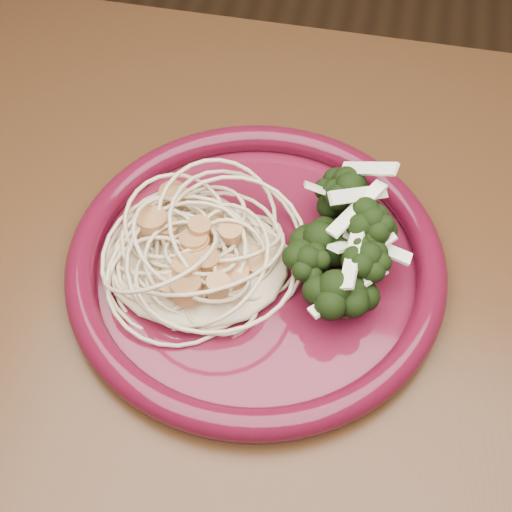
{
  "coord_description": "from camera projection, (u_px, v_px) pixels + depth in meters",
  "views": [
    {
      "loc": [
        0.08,
        -0.27,
        1.23
      ],
      "look_at": [
        0.01,
        0.06,
        0.77
      ],
      "focal_mm": 50.0,
      "sensor_mm": 36.0,
      "label": 1
    }
  ],
  "objects": [
    {
      "name": "dining_table",
      "position": [
        231.0,
        392.0,
        0.63
      ],
      "size": [
        1.2,
        0.8,
        0.75
      ],
      "color": "#472814",
      "rests_on": "ground"
    },
    {
      "name": "dinner_plate",
      "position": [
        256.0,
        262.0,
        0.58
      ],
      "size": [
        0.36,
        0.36,
        0.03
      ],
      "rotation": [
        0.0,
        0.0,
        0.19
      ],
      "color": "#540E20",
      "rests_on": "dining_table"
    },
    {
      "name": "spaghetti_pile",
      "position": [
        195.0,
        252.0,
        0.57
      ],
      "size": [
        0.17,
        0.16,
        0.03
      ],
      "primitive_type": "ellipsoid",
      "rotation": [
        0.0,
        0.0,
        0.19
      ],
      "color": "beige",
      "rests_on": "dinner_plate"
    },
    {
      "name": "scallop_cluster",
      "position": [
        191.0,
        220.0,
        0.54
      ],
      "size": [
        0.16,
        0.16,
        0.05
      ],
      "primitive_type": null,
      "rotation": [
        0.0,
        0.0,
        0.19
      ],
      "color": "#C08248",
      "rests_on": "spaghetti_pile"
    },
    {
      "name": "broccoli_pile",
      "position": [
        332.0,
        245.0,
        0.56
      ],
      "size": [
        0.13,
        0.18,
        0.06
      ],
      "primitive_type": "ellipsoid",
      "rotation": [
        0.0,
        0.0,
        0.19
      ],
      "color": "black",
      "rests_on": "dinner_plate"
    },
    {
      "name": "onion_garnish",
      "position": [
        336.0,
        217.0,
        0.53
      ],
      "size": [
        0.09,
        0.12,
        0.06
      ],
      "primitive_type": null,
      "rotation": [
        0.0,
        0.0,
        0.19
      ],
      "color": "white",
      "rests_on": "broccoli_pile"
    }
  ]
}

